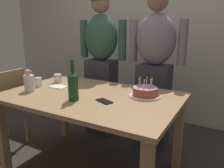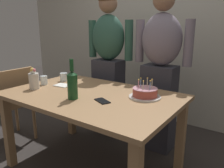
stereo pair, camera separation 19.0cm
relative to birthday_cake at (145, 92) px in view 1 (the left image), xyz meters
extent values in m
cube|color=beige|center=(-0.43, 1.37, 0.52)|extent=(5.20, 0.10, 2.60)
cube|color=#A37A51|center=(-0.43, -0.18, -0.06)|extent=(1.50, 0.96, 0.03)
cube|color=#A37A51|center=(-1.11, -0.59, -0.43)|extent=(0.07, 0.07, 0.70)
cube|color=#A37A51|center=(-1.11, 0.23, -0.43)|extent=(0.07, 0.07, 0.70)
cube|color=#A37A51|center=(0.25, 0.23, -0.43)|extent=(0.07, 0.07, 0.70)
cylinder|color=white|center=(0.00, 0.00, -0.03)|extent=(0.26, 0.26, 0.01)
cylinder|color=#B24C42|center=(0.00, 0.00, 0.01)|extent=(0.20, 0.20, 0.06)
cylinder|color=#D18E9E|center=(0.00, 0.00, 0.04)|extent=(0.20, 0.20, 0.01)
cylinder|color=#93B7DB|center=(-0.05, 0.02, 0.08)|extent=(0.01, 0.01, 0.07)
sphere|color=#F9C64C|center=(-0.05, 0.02, 0.12)|extent=(0.01, 0.01, 0.01)
cylinder|color=pink|center=(-0.04, -0.04, 0.08)|extent=(0.01, 0.01, 0.07)
sphere|color=#F9C64C|center=(-0.04, -0.04, 0.12)|extent=(0.01, 0.01, 0.01)
cylinder|color=beige|center=(0.01, -0.05, 0.08)|extent=(0.01, 0.01, 0.07)
sphere|color=#F9C64C|center=(0.01, -0.05, 0.12)|extent=(0.01, 0.01, 0.01)
cylinder|color=#93B7DB|center=(0.05, -0.02, 0.08)|extent=(0.01, 0.01, 0.07)
sphere|color=#F9C64C|center=(0.05, -0.02, 0.12)|extent=(0.01, 0.01, 0.01)
cylinder|color=beige|center=(0.04, 0.04, 0.08)|extent=(0.01, 0.01, 0.07)
sphere|color=#F9C64C|center=(0.04, 0.04, 0.12)|extent=(0.01, 0.01, 0.01)
cylinder|color=beige|center=(-0.01, 0.05, 0.08)|extent=(0.01, 0.01, 0.07)
sphere|color=#F9C64C|center=(-0.01, 0.05, 0.12)|extent=(0.01, 0.01, 0.01)
cylinder|color=silver|center=(-0.97, 0.01, 0.01)|extent=(0.08, 0.08, 0.09)
cylinder|color=silver|center=(-1.02, -0.21, 0.01)|extent=(0.07, 0.07, 0.09)
cylinder|color=#194723|center=(-0.46, -0.36, 0.06)|extent=(0.08, 0.08, 0.20)
cone|color=#194723|center=(-0.46, -0.36, 0.18)|extent=(0.08, 0.08, 0.03)
cylinder|color=#194723|center=(-0.46, -0.36, 0.24)|extent=(0.03, 0.03, 0.10)
cube|color=black|center=(-0.23, -0.28, -0.03)|extent=(0.16, 0.12, 0.01)
cube|color=white|center=(-0.83, -0.13, -0.03)|extent=(0.17, 0.13, 0.01)
cylinder|color=silver|center=(-0.97, -0.36, 0.04)|extent=(0.09, 0.09, 0.15)
sphere|color=gold|center=(-0.97, -0.37, 0.14)|extent=(0.04, 0.04, 0.04)
sphere|color=#DB6670|center=(-0.96, -0.36, 0.14)|extent=(0.04, 0.04, 0.04)
sphere|color=silver|center=(-0.97, -0.36, 0.13)|extent=(0.05, 0.05, 0.05)
cube|color=#33333D|center=(-0.76, 0.53, -0.32)|extent=(0.34, 0.23, 0.92)
ellipsoid|color=#2D5647|center=(-0.76, 0.53, 0.40)|extent=(0.41, 0.27, 0.52)
sphere|color=#936B51|center=(-0.76, 0.53, 0.77)|extent=(0.21, 0.21, 0.21)
cylinder|color=#2D5647|center=(-0.50, 0.56, 0.38)|extent=(0.09, 0.09, 0.44)
cylinder|color=#2D5647|center=(-1.02, 0.56, 0.38)|extent=(0.09, 0.09, 0.44)
cube|color=#33333D|center=(-0.11, 0.53, -0.32)|extent=(0.34, 0.23, 0.92)
ellipsoid|color=slate|center=(-0.11, 0.53, 0.40)|extent=(0.41, 0.27, 0.52)
sphere|color=#936B51|center=(-0.11, 0.53, 0.77)|extent=(0.21, 0.21, 0.21)
cylinder|color=slate|center=(0.15, 0.56, 0.38)|extent=(0.09, 0.09, 0.44)
cylinder|color=slate|center=(-0.37, 0.56, 0.38)|extent=(0.09, 0.09, 0.44)
cube|color=#A37A51|center=(-1.36, -0.30, -0.11)|extent=(0.04, 0.40, 0.40)
cylinder|color=#A37A51|center=(-1.73, -0.12, -0.55)|extent=(0.04, 0.04, 0.45)
cylinder|color=#A37A51|center=(-1.37, -0.12, -0.55)|extent=(0.04, 0.04, 0.45)
camera|label=1|loc=(0.64, -1.71, 0.55)|focal=36.28mm
camera|label=2|loc=(0.80, -1.61, 0.55)|focal=36.28mm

